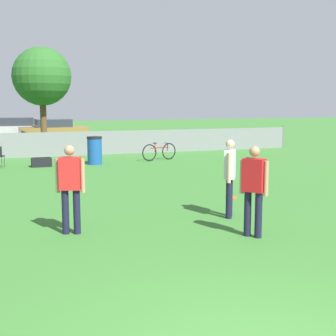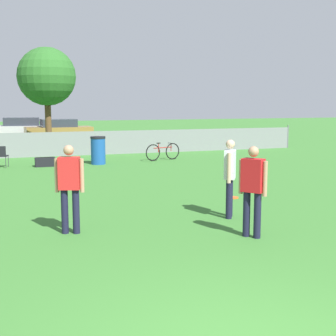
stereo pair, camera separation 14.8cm
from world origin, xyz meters
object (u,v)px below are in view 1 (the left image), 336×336
at_px(player_defender_red, 254,186).
at_px(frisbee_disc, 232,197).
at_px(bicycle_sideline, 159,152).
at_px(gear_bag_sideline, 41,162).
at_px(trash_bin, 95,150).
at_px(parked_car_silver, 16,129).
at_px(parked_car_tan, 54,130).
at_px(tree_near_pole, 42,77).
at_px(player_thrower_red, 70,184).
at_px(player_receiver_white, 230,173).

bearing_deg(player_defender_red, frisbee_disc, 121.56).
xyz_separation_m(bicycle_sideline, gear_bag_sideline, (-4.86, -0.34, -0.20)).
distance_m(trash_bin, parked_car_silver, 14.61).
distance_m(parked_car_silver, parked_car_tan, 3.02).
relative_size(tree_near_pole, player_thrower_red, 3.17).
relative_size(player_defender_red, parked_car_tan, 0.39).
bearing_deg(trash_bin, tree_near_pole, 100.44).
bearing_deg(player_thrower_red, player_defender_red, -4.72).
xyz_separation_m(gear_bag_sideline, parked_car_silver, (-0.30, 14.41, 0.53)).
xyz_separation_m(player_receiver_white, gear_bag_sideline, (-2.99, 9.52, -0.77)).
bearing_deg(parked_car_silver, player_thrower_red, -87.43).
bearing_deg(trash_bin, frisbee_disc, -75.74).
bearing_deg(player_thrower_red, gear_bag_sideline, 106.92).
height_order(player_receiver_white, parked_car_silver, player_receiver_white).
bearing_deg(player_receiver_white, player_thrower_red, 123.51).
bearing_deg(player_receiver_white, parked_car_tan, 34.39).
bearing_deg(player_receiver_white, frisbee_disc, 2.04).
distance_m(player_defender_red, frisbee_disc, 3.62).
xyz_separation_m(player_defender_red, frisbee_disc, (1.30, 3.25, -0.93)).
bearing_deg(gear_bag_sideline, bicycle_sideline, 4.05).
xyz_separation_m(tree_near_pole, player_receiver_white, (2.21, -16.38, -2.77)).
xyz_separation_m(frisbee_disc, parked_car_tan, (-2.11, 20.07, 0.66)).
xyz_separation_m(tree_near_pole, frisbee_disc, (3.23, -14.58, -3.70)).
distance_m(player_receiver_white, gear_bag_sideline, 10.01).
distance_m(player_receiver_white, bicycle_sideline, 10.06).
distance_m(player_thrower_red, gear_bag_sideline, 9.67).
relative_size(frisbee_disc, bicycle_sideline, 0.18).
height_order(tree_near_pole, frisbee_disc, tree_near_pole).
height_order(player_thrower_red, frisbee_disc, player_thrower_red).
bearing_deg(frisbee_disc, bicycle_sideline, 83.94).
height_order(frisbee_disc, gear_bag_sideline, gear_bag_sideline).
height_order(trash_bin, parked_car_tan, parked_car_tan).
distance_m(trash_bin, gear_bag_sideline, 2.08).
height_order(player_thrower_red, player_receiver_white, same).
bearing_deg(player_receiver_white, player_defender_red, -159.46).
xyz_separation_m(tree_near_pole, parked_car_tan, (1.12, 5.49, -3.04)).
distance_m(player_defender_red, bicycle_sideline, 11.53).
bearing_deg(parked_car_tan, player_receiver_white, -90.15).
height_order(player_defender_red, parked_car_tan, player_defender_red).
distance_m(player_defender_red, parked_car_tan, 23.33).
bearing_deg(bicycle_sideline, frisbee_disc, -111.88).
bearing_deg(parked_car_silver, frisbee_disc, -76.33).
relative_size(player_thrower_red, bicycle_sideline, 1.00).
xyz_separation_m(player_receiver_white, trash_bin, (-0.95, 9.51, -0.39)).
relative_size(trash_bin, parked_car_silver, 0.25).
xyz_separation_m(tree_near_pole, gear_bag_sideline, (-0.78, -6.86, -3.55)).
bearing_deg(parked_car_tan, parked_car_silver, 133.71).
height_order(tree_near_pole, player_receiver_white, tree_near_pole).
bearing_deg(parked_car_silver, bicycle_sideline, -67.19).
xyz_separation_m(player_defender_red, trash_bin, (-0.66, 10.96, -0.39)).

